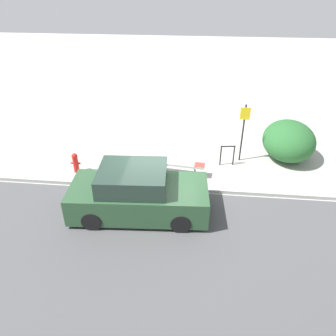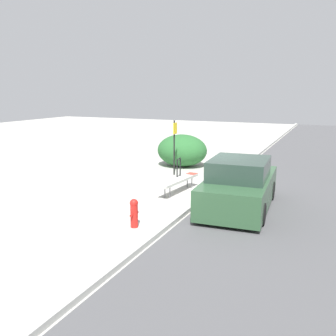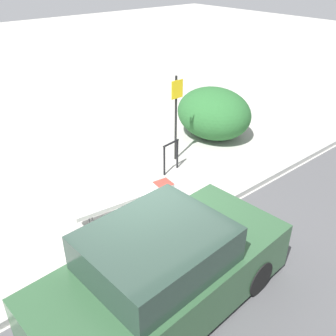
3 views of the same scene
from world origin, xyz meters
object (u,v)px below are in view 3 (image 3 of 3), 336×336
object	(u,v)px
bike_rack	(171,154)
parked_car_near	(163,273)
bench	(126,198)
sign_post	(176,111)

from	to	relation	value
bike_rack	parked_car_near	size ratio (longest dim) A/B	0.20
bench	sign_post	xyz separation A→B (m)	(2.49, 1.26, 0.94)
bench	sign_post	size ratio (longest dim) A/B	0.99
bike_rack	parked_car_near	xyz separation A→B (m)	(-2.85, -3.16, 0.19)
bike_rack	bench	bearing A→B (deg)	-156.87
bench	parked_car_near	xyz separation A→B (m)	(-0.89, -2.32, 0.25)
parked_car_near	bike_rack	bearing A→B (deg)	44.44
bike_rack	parked_car_near	world-z (taller)	parked_car_near
sign_post	parked_car_near	xyz separation A→B (m)	(-3.38, -3.58, -0.70)
bike_rack	sign_post	bearing A→B (deg)	38.36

